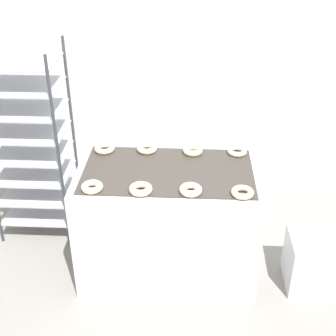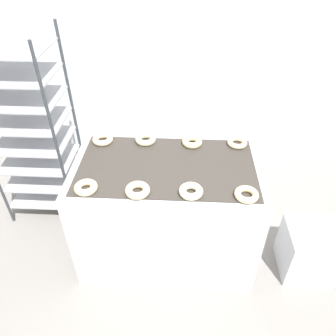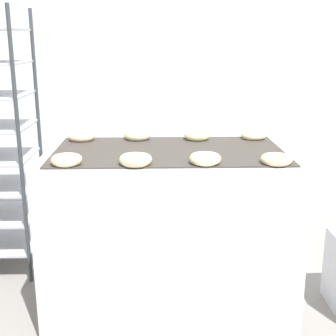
{
  "view_description": "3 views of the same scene",
  "coord_description": "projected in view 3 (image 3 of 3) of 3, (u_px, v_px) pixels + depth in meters",
  "views": [
    {
      "loc": [
        0.15,
        -2.23,
        2.61
      ],
      "look_at": [
        0.0,
        0.64,
        0.92
      ],
      "focal_mm": 50.0,
      "sensor_mm": 36.0,
      "label": 1
    },
    {
      "loc": [
        0.1,
        -1.14,
        2.29
      ],
      "look_at": [
        0.0,
        0.79,
        0.76
      ],
      "focal_mm": 35.0,
      "sensor_mm": 36.0,
      "label": 2
    },
    {
      "loc": [
        -0.08,
        -1.79,
        1.48
      ],
      "look_at": [
        0.0,
        0.79,
        0.76
      ],
      "focal_mm": 50.0,
      "sensor_mm": 36.0,
      "label": 3
    }
  ],
  "objects": [
    {
      "name": "wall_back",
      "position": [
        163.0,
        48.0,
        3.79
      ],
      "size": [
        8.0,
        0.05,
        2.8
      ],
      "color": "silver",
      "rests_on": "ground_plane"
    },
    {
      "name": "donut_far_midright",
      "position": [
        197.0,
        135.0,
        2.75
      ],
      "size": [
        0.15,
        0.15,
        0.05
      ],
      "primitive_type": "torus",
      "color": "beige",
      "rests_on": "fryer_machine"
    },
    {
      "name": "donut_far_midleft",
      "position": [
        137.0,
        135.0,
        2.76
      ],
      "size": [
        0.16,
        0.16,
        0.05
      ],
      "primitive_type": "torus",
      "color": "beige",
      "rests_on": "fryer_machine"
    },
    {
      "name": "donut_far_right",
      "position": [
        253.0,
        135.0,
        2.77
      ],
      "size": [
        0.15,
        0.15,
        0.04
      ],
      "primitive_type": "torus",
      "color": "beige",
      "rests_on": "fryer_machine"
    },
    {
      "name": "donut_near_left",
      "position": [
        67.0,
        160.0,
        2.21
      ],
      "size": [
        0.15,
        0.15,
        0.05
      ],
      "primitive_type": "torus",
      "color": "beige",
      "rests_on": "fryer_machine"
    },
    {
      "name": "donut_near_midright",
      "position": [
        205.0,
        159.0,
        2.22
      ],
      "size": [
        0.15,
        0.15,
        0.05
      ],
      "primitive_type": "torus",
      "color": "beige",
      "rests_on": "fryer_machine"
    },
    {
      "name": "donut_near_right",
      "position": [
        276.0,
        159.0,
        2.23
      ],
      "size": [
        0.15,
        0.15,
        0.04
      ],
      "primitive_type": "torus",
      "color": "beige",
      "rests_on": "fryer_machine"
    },
    {
      "name": "donut_far_left",
      "position": [
        82.0,
        136.0,
        2.73
      ],
      "size": [
        0.15,
        0.15,
        0.04
      ],
      "primitive_type": "torus",
      "color": "beige",
      "rests_on": "fryer_machine"
    },
    {
      "name": "fryer_machine",
      "position": [
        169.0,
        228.0,
        2.62
      ],
      "size": [
        1.32,
        0.77,
        0.9
      ],
      "color": "silver",
      "rests_on": "ground_plane"
    },
    {
      "name": "donut_near_midleft",
      "position": [
        136.0,
        160.0,
        2.21
      ],
      "size": [
        0.16,
        0.16,
        0.05
      ],
      "primitive_type": "torus",
      "color": "beige",
      "rests_on": "fryer_machine"
    }
  ]
}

